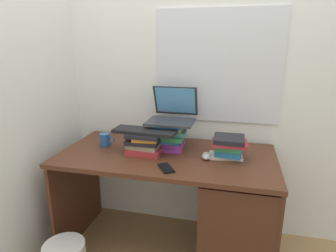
# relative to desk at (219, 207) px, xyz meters

# --- Properties ---
(ground_plane) EXTENTS (6.00, 6.00, 0.00)m
(ground_plane) POSITION_rel_desk_xyz_m (-0.36, 0.03, -0.41)
(ground_plane) COLOR #9E7A4C
(wall_back) EXTENTS (6.00, 0.06, 2.60)m
(wall_back) POSITION_rel_desk_xyz_m (-0.36, 0.43, 0.89)
(wall_back) COLOR silver
(wall_back) RESTS_ON ground
(wall_left) EXTENTS (0.05, 6.00, 2.60)m
(wall_left) POSITION_rel_desk_xyz_m (-1.24, 0.03, 0.89)
(wall_left) COLOR silver
(wall_left) RESTS_ON ground
(desk) EXTENTS (1.43, 0.71, 0.75)m
(desk) POSITION_rel_desk_xyz_m (0.00, 0.00, 0.00)
(desk) COLOR #4C2819
(desk) RESTS_ON ground
(book_stack_tall) EXTENTS (0.24, 0.21, 0.19)m
(book_stack_tall) POSITION_rel_desk_xyz_m (-0.37, 0.13, 0.43)
(book_stack_tall) COLOR #8C338C
(book_stack_tall) RESTS_ON desk
(book_stack_keyboard_riser) EXTENTS (0.24, 0.18, 0.14)m
(book_stack_keyboard_riser) POSITION_rel_desk_xyz_m (-0.51, -0.00, 0.41)
(book_stack_keyboard_riser) COLOR #B22D33
(book_stack_keyboard_riser) RESTS_ON desk
(book_stack_side) EXTENTS (0.24, 0.19, 0.14)m
(book_stack_side) POSITION_rel_desk_xyz_m (0.04, 0.05, 0.42)
(book_stack_side) COLOR beige
(book_stack_side) RESTS_ON desk
(laptop) EXTENTS (0.32, 0.33, 0.23)m
(laptop) POSITION_rel_desk_xyz_m (-0.37, 0.20, 0.58)
(laptop) COLOR #2D2D33
(laptop) RESTS_ON book_stack_tall
(keyboard) EXTENTS (0.43, 0.17, 0.02)m
(keyboard) POSITION_rel_desk_xyz_m (-0.51, 0.00, 0.49)
(keyboard) COLOR black
(keyboard) RESTS_ON book_stack_keyboard_riser
(computer_mouse) EXTENTS (0.06, 0.10, 0.04)m
(computer_mouse) POSITION_rel_desk_xyz_m (-0.10, 0.01, 0.36)
(computer_mouse) COLOR #A5A8AD
(computer_mouse) RESTS_ON desk
(mug) EXTENTS (0.11, 0.07, 0.09)m
(mug) POSITION_rel_desk_xyz_m (-0.83, 0.07, 0.39)
(mug) COLOR #265999
(mug) RESTS_ON desk
(cell_phone) EXTENTS (0.13, 0.15, 0.01)m
(cell_phone) POSITION_rel_desk_xyz_m (-0.31, -0.21, 0.34)
(cell_phone) COLOR black
(cell_phone) RESTS_ON desk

